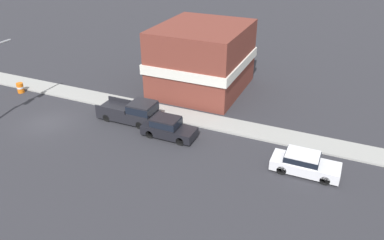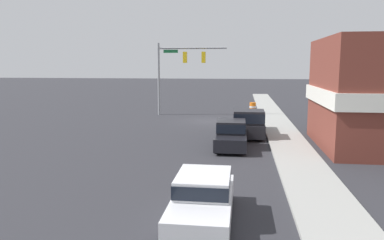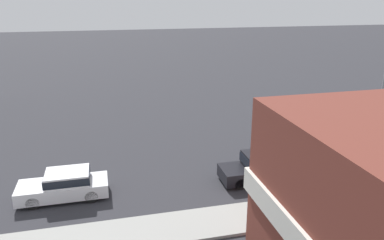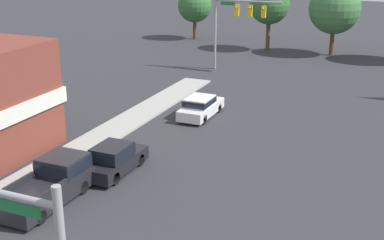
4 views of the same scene
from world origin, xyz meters
name	(u,v)px [view 3 (image 3 of 4)]	position (x,y,z in m)	size (l,w,h in m)	color
car_lead	(260,167)	(-2.19, 10.35, 0.84)	(1.78, 4.27, 1.63)	black
car_second_ahead	(65,184)	(-1.64, 20.92, 0.77)	(1.80, 4.52, 1.47)	black
pickup_truck_parked	(330,166)	(-3.27, 6.55, 0.94)	(2.07, 5.24, 1.91)	black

